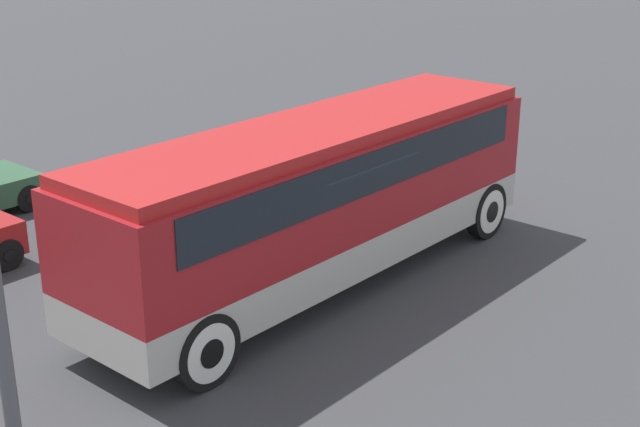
# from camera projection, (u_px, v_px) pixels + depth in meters

# --- Properties ---
(ground_plane) EXTENTS (120.00, 120.00, 0.00)m
(ground_plane) POSITION_uv_depth(u_px,v_px,m) (320.00, 283.00, 16.58)
(ground_plane) COLOR #38383A
(tour_bus) EXTENTS (9.99, 2.53, 3.06)m
(tour_bus) POSITION_uv_depth(u_px,v_px,m) (323.00, 187.00, 16.01)
(tour_bus) COLOR #B7B2A8
(tour_bus) RESTS_ON ground_plane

